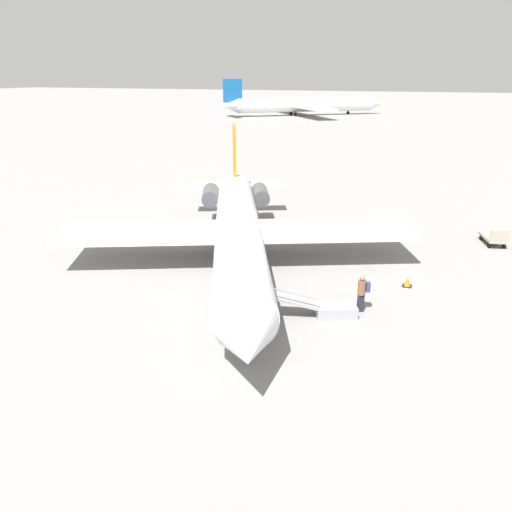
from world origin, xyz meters
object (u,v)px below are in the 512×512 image
Objects in this scene: passenger at (362,291)px; luggage_cart at (494,238)px; airplane_far_right at (304,105)px; boarding_stairs at (327,308)px; airplane_main at (238,228)px.

passenger reaches higher than luggage_cart.
passenger is at bearing -110.58° from airplane_far_right.
airplane_far_right is at bearing -172.74° from luggage_cart.
airplane_far_right is 9.36× the size of boarding_stairs.
boarding_stairs is 15.38m from luggage_cart.
boarding_stairs is 1.79m from passenger.
airplane_main is 6.24× the size of boarding_stairs.
passenger is 0.72× the size of luggage_cart.
airplane_main reaches higher than passenger.
luggage_cart is at bearing -140.58° from passenger.
airplane_far_right reaches higher than airplane_main.
airplane_main is at bearing -73.85° from luggage_cart.
airplane_far_right is at bearing -96.98° from passenger.
airplane_far_right is (-104.53, -25.56, 0.69)m from airplane_main.
boarding_stairs is at bearing -44.61° from luggage_cart.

